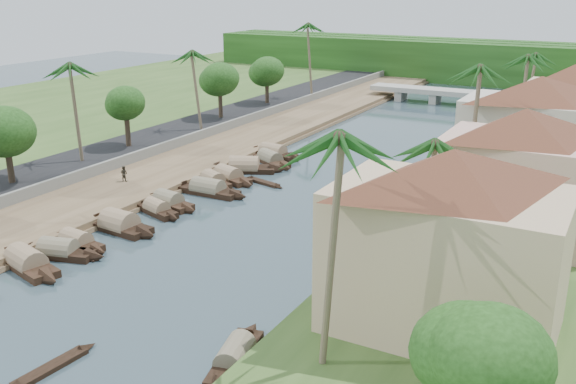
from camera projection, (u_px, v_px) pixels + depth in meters
The scene contains 43 objects.
ground at pixel (189, 264), 46.55m from camera, with size 220.00×220.00×0.00m, color #33444C.
left_bank at pixel (182, 164), 70.38m from camera, with size 10.00×180.00×0.80m, color brown.
right_bank at pixel (512, 216), 54.34m from camera, with size 16.00×180.00×1.20m, color #304B1E.
road at pixel (123, 152), 74.17m from camera, with size 8.00×180.00×1.40m, color black.
retaining_wall at pixel (152, 151), 72.00m from camera, with size 0.40×180.00×1.10m, color slate.
treeline at pixel (491, 62), 128.57m from camera, with size 120.00×14.00×8.00m.
bridge at pixel (453, 94), 105.97m from camera, with size 28.00×4.00×2.40m.
building_near at pixel (446, 240), 34.21m from camera, with size 14.85×14.85×10.20m.
building_mid at pixel (519, 172), 47.16m from camera, with size 14.11×14.11×9.70m.
building_far at pixel (535, 131), 59.19m from camera, with size 15.59×15.59×10.20m.
building_distant at pixel (571, 103), 75.55m from camera, with size 12.62×12.62×9.20m.
sampan_2 at pixel (27, 263), 45.68m from camera, with size 9.01×3.97×2.32m.
sampan_3 at pixel (58, 251), 47.63m from camera, with size 7.86×3.59×2.10m.
sampan_4 at pixel (76, 242), 49.28m from camera, with size 6.94×2.21×1.98m.
sampan_5 at pixel (119, 225), 52.69m from camera, with size 8.28×2.69×2.56m.
sampan_6 at pixel (169, 202), 58.21m from camera, with size 7.30×2.83×2.14m.
sampan_7 at pixel (157, 209), 56.43m from camera, with size 6.69×3.27×1.82m.
sampan_8 at pixel (213, 181), 64.31m from camera, with size 6.63×4.10×2.06m.
sampan_9 at pixel (208, 190), 61.70m from camera, with size 9.06×2.06×2.27m.
sampan_10 at pixel (228, 177), 65.86m from camera, with size 8.11×4.22×2.21m.
sampan_11 at pixel (244, 168), 68.91m from camera, with size 9.16×5.78×2.58m.
sampan_12 at pixel (270, 159), 72.17m from camera, with size 8.34×5.54×2.08m.
sampan_13 at pixel (273, 153), 74.78m from camera, with size 8.56×2.85×2.29m.
sampan_14 at pixel (235, 357), 34.25m from camera, with size 3.25×7.82×1.91m.
sampan_15 at pixel (355, 244), 48.89m from camera, with size 4.07×7.90×2.11m.
sampan_16 at pixel (420, 180), 64.72m from camera, with size 2.12×8.94×2.17m.
canoe_0 at pixel (51, 368), 33.82m from camera, with size 1.37×6.02×0.79m.
canoe_1 at pixel (78, 253), 48.09m from camera, with size 4.54×1.75×0.73m.
canoe_2 at pixel (264, 183), 64.91m from camera, with size 5.43×2.13×0.79m.
palm_0 at pixel (330, 142), 28.70m from camera, with size 3.20×3.20×13.34m.
palm_1 at pixel (434, 146), 40.44m from camera, with size 3.20×3.20×10.17m.
palm_2 at pixel (479, 71), 52.68m from camera, with size 3.20×3.20×13.17m.
palm_3 at pixel (527, 59), 67.63m from camera, with size 3.20×3.20×12.32m.
palm_5 at pixel (72, 67), 64.96m from camera, with size 3.20×3.20×11.59m.
palm_6 at pixel (197, 54), 79.49m from camera, with size 3.20×3.20×11.24m.
palm_7 at pixel (531, 56), 82.62m from camera, with size 3.20×3.20×10.91m.
palm_8 at pixel (312, 26), 102.12m from camera, with size 3.20×3.20×13.08m.
tree_2 at pixel (5, 133), 59.22m from camera, with size 5.54×5.54×7.14m.
tree_3 at pixel (126, 104), 72.59m from camera, with size 4.39×4.39×6.77m.
tree_4 at pixel (220, 80), 88.12m from camera, with size 5.24×5.24×7.40m.
tree_5 at pixel (267, 72), 98.90m from camera, with size 5.16×5.16×6.94m.
tree_7 at pixel (481, 356), 24.79m from camera, with size 4.83×4.83×6.58m.
person_far at pixel (124, 174), 62.87m from camera, with size 0.74×0.58×1.53m, color #322E23.
Camera 1 is at (26.80, -33.86, 19.53)m, focal length 40.00 mm.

